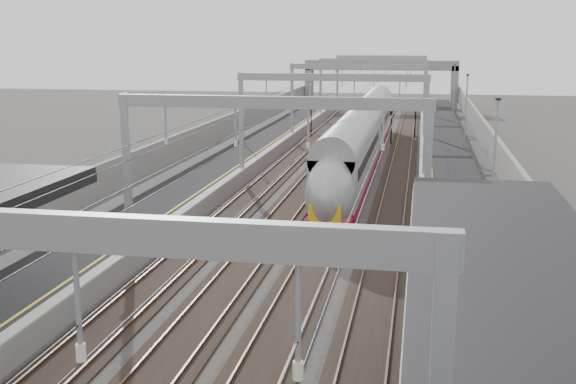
% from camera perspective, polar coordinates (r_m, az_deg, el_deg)
% --- Properties ---
extents(platform_left, '(4.00, 120.00, 1.00)m').
position_cam_1_polar(platform_left, '(54.14, -4.63, 1.99)').
color(platform_left, black).
rests_on(platform_left, ground).
extents(platform_right, '(4.00, 120.00, 1.00)m').
position_cam_1_polar(platform_right, '(52.36, 12.54, 1.40)').
color(platform_right, black).
rests_on(platform_right, ground).
extents(tracks, '(11.40, 140.00, 0.20)m').
position_cam_1_polar(tracks, '(52.74, 3.80, 1.24)').
color(tracks, black).
rests_on(tracks, ground).
extents(overhead_line, '(13.00, 140.00, 6.60)m').
position_cam_1_polar(overhead_line, '(58.52, 4.65, 8.30)').
color(overhead_line, '#909398').
rests_on(overhead_line, platform_left).
extents(overbridge, '(22.00, 2.20, 6.90)m').
position_cam_1_polar(overbridge, '(106.74, 7.35, 9.43)').
color(overbridge, slate).
rests_on(overbridge, ground).
extents(wall_left, '(0.30, 120.00, 3.20)m').
position_cam_1_polar(wall_left, '(54.88, -7.89, 3.22)').
color(wall_left, slate).
rests_on(wall_left, ground).
extents(wall_right, '(0.30, 120.00, 3.20)m').
position_cam_1_polar(wall_right, '(52.40, 16.09, 2.45)').
color(wall_right, slate).
rests_on(wall_right, ground).
extents(train, '(2.51, 45.74, 3.98)m').
position_cam_1_polar(train, '(55.98, 5.81, 3.81)').
color(train, maroon).
rests_on(train, ground).
extents(signal_green, '(0.32, 0.32, 3.48)m').
position_cam_1_polar(signal_green, '(74.80, 1.84, 6.26)').
color(signal_green, black).
rests_on(signal_green, ground).
extents(signal_red_near, '(0.32, 0.32, 3.48)m').
position_cam_1_polar(signal_red_near, '(69.84, 8.18, 5.74)').
color(signal_red_near, black).
rests_on(signal_red_near, ground).
extents(signal_red_far, '(0.32, 0.32, 3.48)m').
position_cam_1_polar(signal_red_far, '(74.43, 10.04, 6.05)').
color(signal_red_far, black).
rests_on(signal_red_far, ground).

